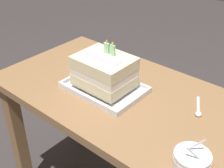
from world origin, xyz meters
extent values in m
cube|color=olive|center=(0.00, 0.00, 0.73)|extent=(1.06, 0.60, 0.04)
cube|color=olive|center=(-0.47, -0.24, 0.36)|extent=(0.06, 0.06, 0.71)
cube|color=olive|center=(-0.47, 0.24, 0.36)|extent=(0.06, 0.06, 0.71)
cube|color=silver|center=(-0.05, -0.03, 0.75)|extent=(0.32, 0.22, 0.01)
cube|color=silver|center=(-0.05, -0.14, 0.77)|extent=(0.32, 0.01, 0.02)
cube|color=silver|center=(-0.05, 0.07, 0.77)|extent=(0.32, 0.01, 0.02)
cube|color=silver|center=(-0.21, -0.03, 0.77)|extent=(0.01, 0.20, 0.02)
cube|color=silver|center=(0.10, -0.03, 0.77)|extent=(0.01, 0.20, 0.02)
cube|color=beige|center=(-0.05, -0.03, 0.80)|extent=(0.22, 0.17, 0.05)
cube|color=white|center=(-0.05, -0.03, 0.84)|extent=(0.22, 0.17, 0.03)
cube|color=beige|center=(-0.05, -0.03, 0.88)|extent=(0.22, 0.17, 0.05)
cube|color=beige|center=(-0.05, -0.05, 0.90)|extent=(0.17, 0.03, 0.00)
cube|color=#99DB9E|center=(-0.07, 0.00, 0.92)|extent=(0.02, 0.01, 0.04)
ellipsoid|color=yellow|center=(-0.07, 0.00, 0.95)|extent=(0.01, 0.01, 0.01)
cube|color=#99DB9E|center=(-0.04, 0.00, 0.92)|extent=(0.02, 0.01, 0.04)
ellipsoid|color=yellow|center=(-0.04, 0.00, 0.95)|extent=(0.01, 0.01, 0.01)
cylinder|color=white|center=(0.42, -0.17, 0.76)|extent=(0.11, 0.11, 0.02)
cylinder|color=white|center=(0.42, -0.17, 0.78)|extent=(0.11, 0.11, 0.02)
cylinder|color=silver|center=(0.41, -0.15, 0.81)|extent=(0.05, 0.03, 0.06)
cylinder|color=silver|center=(0.43, -0.18, 0.81)|extent=(0.05, 0.03, 0.05)
ellipsoid|color=silver|center=(-0.37, 0.10, 0.76)|extent=(0.04, 0.03, 0.01)
cube|color=silver|center=(-0.30, 0.11, 0.75)|extent=(0.10, 0.02, 0.00)
ellipsoid|color=silver|center=(0.32, 0.06, 0.76)|extent=(0.04, 0.04, 0.01)
cube|color=silver|center=(0.29, 0.12, 0.75)|extent=(0.06, 0.10, 0.00)
camera|label=1|loc=(0.66, -0.81, 1.43)|focal=48.40mm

